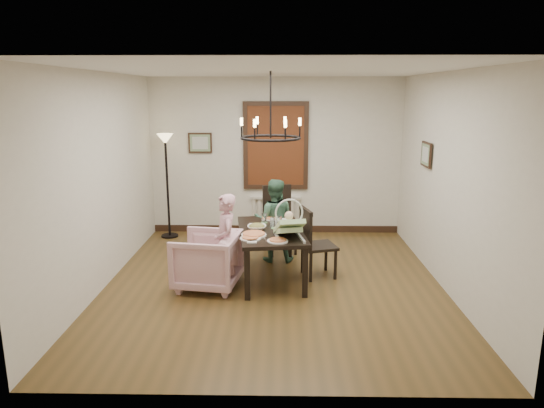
{
  "coord_description": "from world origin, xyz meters",
  "views": [
    {
      "loc": [
        0.09,
        -6.17,
        2.54
      ],
      "look_at": [
        -0.03,
        0.25,
        1.05
      ],
      "focal_mm": 32.0,
      "sensor_mm": 36.0,
      "label": 1
    }
  ],
  "objects_px": {
    "chair_right": "(319,242)",
    "seated_man": "(274,227)",
    "armchair": "(207,260)",
    "elderly_woman": "(226,251)",
    "chair_far": "(281,220)",
    "baby_bouncer": "(289,225)",
    "dining_table": "(271,235)",
    "drinking_glass": "(272,223)",
    "floor_lamp": "(167,187)"
  },
  "relations": [
    {
      "from": "chair_right",
      "to": "baby_bouncer",
      "type": "height_order",
      "value": "baby_bouncer"
    },
    {
      "from": "elderly_woman",
      "to": "chair_far",
      "type": "bearing_deg",
      "value": 140.78
    },
    {
      "from": "seated_man",
      "to": "chair_right",
      "type": "bearing_deg",
      "value": 136.31
    },
    {
      "from": "floor_lamp",
      "to": "armchair",
      "type": "bearing_deg",
      "value": -65.87
    },
    {
      "from": "chair_far",
      "to": "armchair",
      "type": "relative_size",
      "value": 1.32
    },
    {
      "from": "chair_far",
      "to": "chair_right",
      "type": "distance_m",
      "value": 1.17
    },
    {
      "from": "dining_table",
      "to": "floor_lamp",
      "type": "relative_size",
      "value": 0.89
    },
    {
      "from": "armchair",
      "to": "seated_man",
      "type": "height_order",
      "value": "seated_man"
    },
    {
      "from": "chair_far",
      "to": "floor_lamp",
      "type": "height_order",
      "value": "floor_lamp"
    },
    {
      "from": "chair_right",
      "to": "seated_man",
      "type": "distance_m",
      "value": 0.91
    },
    {
      "from": "armchair",
      "to": "baby_bouncer",
      "type": "xyz_separation_m",
      "value": [
        1.08,
        -0.06,
        0.51
      ]
    },
    {
      "from": "dining_table",
      "to": "chair_far",
      "type": "bearing_deg",
      "value": 76.07
    },
    {
      "from": "seated_man",
      "to": "armchair",
      "type": "bearing_deg",
      "value": 52.6
    },
    {
      "from": "armchair",
      "to": "drinking_glass",
      "type": "relative_size",
      "value": 6.21
    },
    {
      "from": "seated_man",
      "to": "floor_lamp",
      "type": "height_order",
      "value": "floor_lamp"
    },
    {
      "from": "elderly_woman",
      "to": "seated_man",
      "type": "relative_size",
      "value": 1.01
    },
    {
      "from": "chair_right",
      "to": "seated_man",
      "type": "relative_size",
      "value": 0.95
    },
    {
      "from": "chair_far",
      "to": "elderly_woman",
      "type": "bearing_deg",
      "value": -131.28
    },
    {
      "from": "dining_table",
      "to": "elderly_woman",
      "type": "distance_m",
      "value": 0.7
    },
    {
      "from": "floor_lamp",
      "to": "drinking_glass",
      "type": "bearing_deg",
      "value": -44.37
    },
    {
      "from": "drinking_glass",
      "to": "dining_table",
      "type": "bearing_deg",
      "value": -101.05
    },
    {
      "from": "armchair",
      "to": "floor_lamp",
      "type": "relative_size",
      "value": 0.45
    },
    {
      "from": "drinking_glass",
      "to": "elderly_woman",
      "type": "bearing_deg",
      "value": -139.32
    },
    {
      "from": "baby_bouncer",
      "to": "chair_far",
      "type": "bearing_deg",
      "value": 83.19
    },
    {
      "from": "dining_table",
      "to": "armchair",
      "type": "relative_size",
      "value": 1.95
    },
    {
      "from": "seated_man",
      "to": "baby_bouncer",
      "type": "bearing_deg",
      "value": 102.27
    },
    {
      "from": "drinking_glass",
      "to": "chair_far",
      "type": "bearing_deg",
      "value": 83.67
    },
    {
      "from": "elderly_woman",
      "to": "drinking_glass",
      "type": "xyz_separation_m",
      "value": [
        0.6,
        0.51,
        0.24
      ]
    },
    {
      "from": "baby_bouncer",
      "to": "armchair",
      "type": "bearing_deg",
      "value": 165.65
    },
    {
      "from": "dining_table",
      "to": "drinking_glass",
      "type": "bearing_deg",
      "value": 71.83
    },
    {
      "from": "chair_far",
      "to": "chair_right",
      "type": "height_order",
      "value": "chair_far"
    },
    {
      "from": "drinking_glass",
      "to": "floor_lamp",
      "type": "relative_size",
      "value": 0.07
    },
    {
      "from": "chair_right",
      "to": "baby_bouncer",
      "type": "distance_m",
      "value": 0.75
    },
    {
      "from": "armchair",
      "to": "elderly_woman",
      "type": "relative_size",
      "value": 0.77
    },
    {
      "from": "chair_right",
      "to": "dining_table",
      "type": "bearing_deg",
      "value": 81.5
    },
    {
      "from": "armchair",
      "to": "seated_man",
      "type": "xyz_separation_m",
      "value": [
        0.87,
        1.07,
        0.16
      ]
    },
    {
      "from": "armchair",
      "to": "elderly_woman",
      "type": "distance_m",
      "value": 0.31
    },
    {
      "from": "dining_table",
      "to": "baby_bouncer",
      "type": "xyz_separation_m",
      "value": [
        0.24,
        -0.39,
        0.26
      ]
    },
    {
      "from": "chair_far",
      "to": "baby_bouncer",
      "type": "relative_size",
      "value": 2.03
    },
    {
      "from": "chair_right",
      "to": "baby_bouncer",
      "type": "bearing_deg",
      "value": 122.46
    },
    {
      "from": "chair_far",
      "to": "chair_right",
      "type": "xyz_separation_m",
      "value": [
        0.54,
        -1.04,
        -0.04
      ]
    },
    {
      "from": "chair_far",
      "to": "elderly_woman",
      "type": "xyz_separation_m",
      "value": [
        -0.71,
        -1.53,
        -0.01
      ]
    },
    {
      "from": "chair_far",
      "to": "dining_table",
      "type": "bearing_deg",
      "value": -113.21
    },
    {
      "from": "dining_table",
      "to": "baby_bouncer",
      "type": "relative_size",
      "value": 2.99
    },
    {
      "from": "chair_far",
      "to": "drinking_glass",
      "type": "bearing_deg",
      "value": -112.73
    },
    {
      "from": "chair_right",
      "to": "elderly_woman",
      "type": "distance_m",
      "value": 1.34
    },
    {
      "from": "elderly_woman",
      "to": "drinking_glass",
      "type": "bearing_deg",
      "value": 116.33
    },
    {
      "from": "chair_far",
      "to": "floor_lamp",
      "type": "distance_m",
      "value": 2.18
    },
    {
      "from": "baby_bouncer",
      "to": "drinking_glass",
      "type": "distance_m",
      "value": 0.56
    },
    {
      "from": "chair_far",
      "to": "floor_lamp",
      "type": "bearing_deg",
      "value": 141.16
    }
  ]
}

